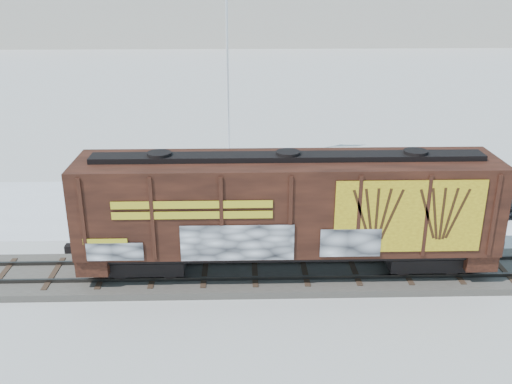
{
  "coord_description": "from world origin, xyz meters",
  "views": [
    {
      "loc": [
        -0.48,
        -20.2,
        11.4
      ],
      "look_at": [
        0.13,
        3.0,
        2.52
      ],
      "focal_mm": 40.0,
      "sensor_mm": 36.0,
      "label": 1
    }
  ],
  "objects_px": {
    "hopper_railcar": "(287,207)",
    "car_white": "(249,194)",
    "flagpole": "(230,98)",
    "car_silver": "(128,201)",
    "car_dark": "(471,201)"
  },
  "relations": [
    {
      "from": "hopper_railcar",
      "to": "car_white",
      "type": "bearing_deg",
      "value": 101.1
    },
    {
      "from": "flagpole",
      "to": "car_silver",
      "type": "xyz_separation_m",
      "value": [
        -5.08,
        -7.52,
        -3.69
      ]
    },
    {
      "from": "car_silver",
      "to": "car_white",
      "type": "distance_m",
      "value": 6.12
    },
    {
      "from": "hopper_railcar",
      "to": "car_white",
      "type": "relative_size",
      "value": 3.2
    },
    {
      "from": "car_silver",
      "to": "car_dark",
      "type": "xyz_separation_m",
      "value": [
        17.26,
        -0.58,
        0.08
      ]
    },
    {
      "from": "car_silver",
      "to": "flagpole",
      "type": "bearing_deg",
      "value": -12.71
    },
    {
      "from": "hopper_railcar",
      "to": "car_dark",
      "type": "bearing_deg",
      "value": 31.66
    },
    {
      "from": "flagpole",
      "to": "car_white",
      "type": "distance_m",
      "value": 7.98
    },
    {
      "from": "car_white",
      "to": "car_dark",
      "type": "xyz_separation_m",
      "value": [
        11.16,
        -1.02,
        -0.08
      ]
    },
    {
      "from": "hopper_railcar",
      "to": "car_dark",
      "type": "height_order",
      "value": "hopper_railcar"
    },
    {
      "from": "flagpole",
      "to": "car_silver",
      "type": "bearing_deg",
      "value": -124.04
    },
    {
      "from": "hopper_railcar",
      "to": "car_white",
      "type": "xyz_separation_m",
      "value": [
        -1.38,
        7.05,
        -2.19
      ]
    },
    {
      "from": "car_dark",
      "to": "car_silver",
      "type": "bearing_deg",
      "value": 82.67
    },
    {
      "from": "hopper_railcar",
      "to": "car_dark",
      "type": "distance_m",
      "value": 11.71
    },
    {
      "from": "car_silver",
      "to": "car_white",
      "type": "bearing_deg",
      "value": -64.58
    }
  ]
}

